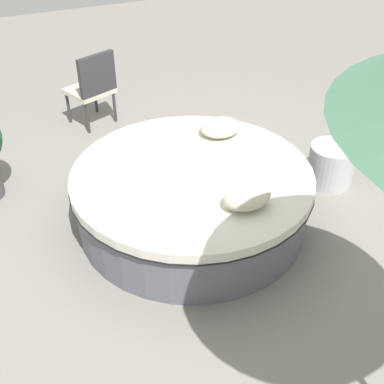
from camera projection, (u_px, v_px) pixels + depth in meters
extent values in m
plane|color=gray|center=(192.00, 220.00, 4.84)|extent=(16.00, 16.00, 0.00)
cylinder|color=#595966|center=(192.00, 201.00, 4.69)|extent=(2.20, 2.20, 0.49)
cylinder|color=black|center=(192.00, 180.00, 4.55)|extent=(2.27, 2.27, 0.02)
cylinder|color=beige|center=(192.00, 176.00, 4.52)|extent=(2.26, 2.26, 0.10)
ellipsoid|color=beige|center=(247.00, 197.00, 4.00)|extent=(0.42, 0.28, 0.21)
ellipsoid|color=beige|center=(220.00, 127.00, 5.01)|extent=(0.43, 0.35, 0.17)
cylinder|color=#333338|center=(68.00, 108.00, 6.41)|extent=(0.04, 0.04, 0.42)
cylinder|color=#333338|center=(95.00, 98.00, 6.67)|extent=(0.04, 0.04, 0.42)
cylinder|color=#333338|center=(87.00, 118.00, 6.18)|extent=(0.04, 0.04, 0.42)
cylinder|color=#333338|center=(115.00, 107.00, 6.43)|extent=(0.04, 0.04, 0.42)
cube|color=beige|center=(89.00, 90.00, 6.28)|extent=(0.66, 0.65, 0.06)
cube|color=#333338|center=(97.00, 75.00, 6.00)|extent=(0.51, 0.24, 0.50)
cylinder|color=#B7B7BC|center=(331.00, 165.00, 5.26)|extent=(0.49, 0.49, 0.44)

